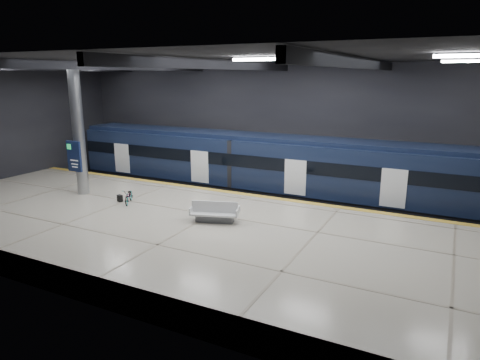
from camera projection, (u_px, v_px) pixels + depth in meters
The scene contains 10 objects.
ground at pixel (222, 230), 20.70m from camera, with size 30.00×30.00×0.00m, color black.
room_shell at pixel (221, 111), 19.34m from camera, with size 30.10×16.10×8.05m.
platform at pixel (194, 236), 18.41m from camera, with size 30.00×11.00×1.10m, color #B6AA9A.
safety_strip at pixel (247, 194), 22.82m from camera, with size 30.00×0.40×0.01m, color gold.
rails at pixel (267, 200), 25.45m from camera, with size 30.00×1.52×0.16m.
train at pixel (284, 169), 24.54m from camera, with size 29.40×2.84×3.79m.
bench at pixel (215, 214), 18.55m from camera, with size 2.26×1.47×0.93m.
bicycle at pixel (129, 196), 21.20m from camera, with size 0.50×1.43×0.75m, color #99999E.
pannier_bag at pixel (120, 198), 21.51m from camera, with size 0.30×0.18×0.35m, color black.
info_column at pixel (78, 131), 22.25m from camera, with size 0.90×0.78×6.90m.
Camera 1 is at (9.58, -17.03, 7.32)m, focal length 32.00 mm.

